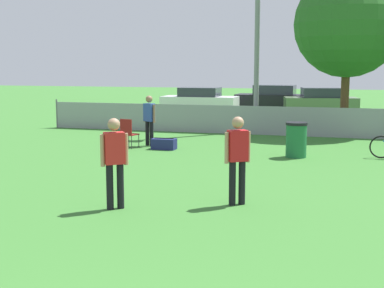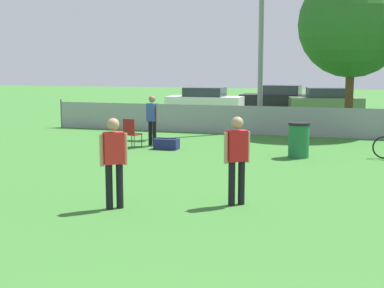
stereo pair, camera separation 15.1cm
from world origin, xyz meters
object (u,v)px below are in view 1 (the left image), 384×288
(player_defender_red, at_px, (237,154))
(tree_near_pole, at_px, (348,24))
(folding_chair_sideline, at_px, (128,132))
(trash_bin, at_px, (296,140))
(spectator_in_blue, at_px, (149,117))
(player_thrower_red, at_px, (115,157))
(parked_car_dark, at_px, (275,98))
(parked_car_olive, at_px, (320,101))
(gear_bag_sideline, at_px, (164,144))
(parked_car_white, at_px, (200,100))

(player_defender_red, bearing_deg, tree_near_pole, 46.29)
(folding_chair_sideline, bearing_deg, trash_bin, -169.09)
(spectator_in_blue, height_order, trash_bin, spectator_in_blue)
(player_thrower_red, bearing_deg, parked_car_dark, 52.28)
(tree_near_pole, height_order, parked_car_olive, tree_near_pole)
(player_thrower_red, height_order, player_defender_red, same)
(folding_chair_sideline, distance_m, gear_bag_sideline, 1.23)
(tree_near_pole, bearing_deg, player_defender_red, -98.66)
(spectator_in_blue, xyz_separation_m, gear_bag_sideline, (0.69, -0.53, -0.78))
(trash_bin, height_order, parked_car_olive, parked_car_olive)
(player_defender_red, xyz_separation_m, parked_car_dark, (-2.27, 22.39, -0.26))
(parked_car_white, bearing_deg, tree_near_pole, -44.79)
(parked_car_dark, bearing_deg, folding_chair_sideline, -97.14)
(player_defender_red, xyz_separation_m, folding_chair_sideline, (-4.75, 5.94, -0.44))
(player_thrower_red, distance_m, parked_car_olive, 21.67)
(gear_bag_sideline, relative_size, parked_car_white, 0.17)
(tree_near_pole, xyz_separation_m, gear_bag_sideline, (-5.42, -5.97, -4.04))
(player_thrower_red, xyz_separation_m, parked_car_white, (-4.14, 20.85, -0.29))
(folding_chair_sideline, relative_size, gear_bag_sideline, 1.26)
(spectator_in_blue, height_order, parked_car_dark, spectator_in_blue)
(player_thrower_red, xyz_separation_m, folding_chair_sideline, (-2.65, 6.86, -0.44))
(spectator_in_blue, bearing_deg, trash_bin, -167.72)
(trash_bin, distance_m, parked_car_olive, 14.86)
(tree_near_pole, xyz_separation_m, spectator_in_blue, (-6.11, -5.44, -3.26))
(folding_chair_sideline, relative_size, parked_car_olive, 0.23)
(folding_chair_sideline, bearing_deg, tree_near_pole, -124.05)
(player_defender_red, height_order, gear_bag_sideline, player_defender_red)
(player_defender_red, height_order, spectator_in_blue, player_defender_red)
(player_defender_red, bearing_deg, trash_bin, 49.27)
(player_defender_red, distance_m, spectator_in_blue, 7.86)
(folding_chair_sideline, relative_size, trash_bin, 0.93)
(parked_car_white, bearing_deg, player_defender_red, -73.02)
(folding_chair_sideline, height_order, parked_car_olive, parked_car_olive)
(parked_car_dark, bearing_deg, tree_near_pole, -66.96)
(parked_car_olive, bearing_deg, gear_bag_sideline, -117.49)
(trash_bin, distance_m, parked_car_dark, 16.90)
(spectator_in_blue, relative_size, gear_bag_sideline, 2.20)
(spectator_in_blue, relative_size, folding_chair_sideline, 1.75)
(tree_near_pole, height_order, trash_bin, tree_near_pole)
(folding_chair_sideline, bearing_deg, gear_bag_sideline, -160.93)
(tree_near_pole, xyz_separation_m, trash_bin, (-1.26, -6.30, -3.70))
(spectator_in_blue, bearing_deg, parked_car_olive, -86.48)
(gear_bag_sideline, bearing_deg, tree_near_pole, 47.75)
(spectator_in_blue, relative_size, parked_car_olive, 0.40)
(player_thrower_red, height_order, parked_car_olive, player_thrower_red)
(trash_bin, distance_m, gear_bag_sideline, 4.19)
(gear_bag_sideline, distance_m, parked_car_white, 14.13)
(player_defender_red, relative_size, folding_chair_sideline, 1.78)
(trash_bin, bearing_deg, gear_bag_sideline, 175.43)
(parked_car_olive, bearing_deg, folding_chair_sideline, -121.50)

